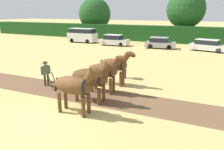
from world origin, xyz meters
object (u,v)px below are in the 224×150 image
object	(u,v)px
farmer_beside_team	(125,66)
draft_horse_trail_left	(104,71)
parked_van	(82,35)
parked_car_center_left	(160,43)
parked_car_center	(208,45)
draft_horse_lead_left	(75,86)
tree_left	(186,9)
draft_horse_trail_right	(115,65)
tree_far_left	(95,14)
farmer_at_plow	(46,72)
draft_horse_lead_right	(91,78)
plow	(62,85)
parked_car_left	(114,40)

from	to	relation	value
farmer_beside_team	draft_horse_trail_left	bearing A→B (deg)	-118.52
parked_van	parked_car_center_left	xyz separation A→B (m)	(12.83, -0.49, -0.43)
parked_car_center	draft_horse_lead_left	bearing A→B (deg)	-90.28
tree_left	draft_horse_trail_right	xyz separation A→B (m)	(-0.57, -26.17, -3.82)
draft_horse_lead_left	parked_car_center	distance (m)	22.45
tree_far_left	parked_van	distance (m)	9.94
draft_horse_trail_left	draft_horse_lead_left	bearing A→B (deg)	-90.09
parked_van	parked_car_center	xyz separation A→B (m)	(18.83, -0.02, -0.44)
farmer_at_plow	parked_van	world-z (taller)	parked_van
draft_horse_trail_right	draft_horse_lead_right	bearing A→B (deg)	-90.19
tree_far_left	draft_horse_trail_right	distance (m)	31.21
draft_horse_lead_right	parked_van	world-z (taller)	draft_horse_lead_right
tree_far_left	parked_car_center_left	bearing A→B (deg)	-31.15
tree_far_left	parked_car_center_left	world-z (taller)	tree_far_left
draft_horse_lead_right	parked_car_center	xyz separation A→B (m)	(4.82, 20.35, -0.66)
draft_horse_trail_right	farmer_at_plow	world-z (taller)	draft_horse_trail_right
draft_horse_lead_left	parked_car_center_left	size ratio (longest dim) A/B	0.67
plow	parked_van	distance (m)	22.74
tree_far_left	tree_left	distance (m)	17.34
plow	parked_car_center_left	world-z (taller)	parked_car_center_left
draft_horse_lead_right	tree_far_left	bearing A→B (deg)	117.79
tree_far_left	farmer_beside_team	distance (m)	29.83
tree_left	parked_car_left	world-z (taller)	tree_left
tree_left	plow	xyz separation A→B (m)	(-3.09, -28.65, -4.88)
draft_horse_trail_left	parked_van	size ratio (longest dim) A/B	0.57
draft_horse_lead_left	draft_horse_lead_right	xyz separation A→B (m)	(-0.06, 1.59, -0.04)
parked_car_left	parked_van	bearing A→B (deg)	170.12
tree_far_left	draft_horse_lead_right	size ratio (longest dim) A/B	2.67
parked_car_left	farmer_beside_team	bearing A→B (deg)	-64.60
tree_left	draft_horse_trail_left	xyz separation A→B (m)	(-0.52, -27.76, -3.83)
parked_car_center_left	parked_car_center	xyz separation A→B (m)	(6.00, 0.47, -0.01)
draft_horse_lead_left	parked_car_center	world-z (taller)	draft_horse_lead_left
draft_horse_trail_right	parked_car_center_left	xyz separation A→B (m)	(-1.08, 16.70, -0.66)
draft_horse_lead_left	parked_van	world-z (taller)	draft_horse_lead_left
draft_horse_lead_left	parked_car_center	size ratio (longest dim) A/B	0.59
draft_horse_trail_left	draft_horse_trail_right	bearing A→B (deg)	90.05
draft_horse_lead_left	draft_horse_lead_right	size ratio (longest dim) A/B	0.99
parked_car_left	farmer_at_plow	bearing A→B (deg)	-81.25
draft_horse_trail_right	draft_horse_trail_left	bearing A→B (deg)	-89.95
draft_horse_lead_left	draft_horse_trail_right	bearing A→B (deg)	89.96
draft_horse_lead_right	parked_car_center	distance (m)	20.92
farmer_at_plow	draft_horse_lead_right	bearing A→B (deg)	13.76
draft_horse_trail_right	parked_car_center_left	world-z (taller)	draft_horse_trail_right
plow	farmer_beside_team	xyz separation A→B (m)	(2.55, 4.22, 0.64)
tree_left	plow	size ratio (longest dim) A/B	5.24
farmer_at_plow	parked_car_left	world-z (taller)	farmer_at_plow
parked_van	draft_horse_lead_right	bearing A→B (deg)	-57.45
parked_van	parked_car_center_left	size ratio (longest dim) A/B	1.14
parked_van	parked_car_center	world-z (taller)	parked_van
tree_far_left	farmer_beside_team	xyz separation A→B (m)	(16.78, -24.43, -3.40)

